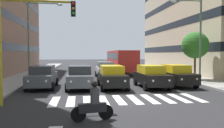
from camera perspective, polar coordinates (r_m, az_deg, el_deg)
ground_plane at (r=13.31m, az=3.67°, el=-8.80°), size 180.00×180.00×0.00m
crosswalk_markings at (r=13.31m, az=3.67°, el=-8.78°), size 8.55×2.80×0.01m
car_0 at (r=19.35m, az=15.73°, el=-2.66°), size 2.02×4.44×1.72m
car_1 at (r=18.00m, az=9.72°, el=-2.99°), size 2.02×4.44×1.72m
car_2 at (r=17.42m, az=-0.02°, el=-3.14°), size 2.02×4.44×1.72m
car_3 at (r=17.43m, az=-8.00°, el=-3.16°), size 2.02×4.44×1.72m
car_4 at (r=18.20m, az=-16.90°, el=-3.01°), size 2.02×4.44×1.72m
car_row2_0 at (r=24.99m, az=-1.70°, el=-1.39°), size 2.02×4.44×1.72m
bus_behind_traffic at (r=30.79m, az=2.24°, el=1.18°), size 2.78×10.50×3.00m
motorcycle_with_rider at (r=9.13m, az=-4.71°, el=-9.98°), size 1.69×0.44×1.57m
traffic_light_gantry at (r=12.57m, az=-21.49°, el=7.13°), size 3.87×0.36×5.50m
street_lamp_left at (r=21.02m, az=20.09°, el=7.53°), size 2.80×0.28×7.11m
street_lamp_right at (r=23.94m, az=-18.76°, el=7.68°), size 3.42×0.28×7.56m
street_tree_1 at (r=23.72m, az=19.98°, el=4.41°), size 2.60×2.60×4.60m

